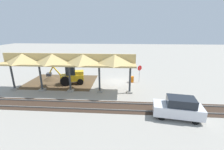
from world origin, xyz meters
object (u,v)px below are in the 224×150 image
at_px(backhoe, 71,76).
at_px(distant_parked_car, 178,108).
at_px(stop_sign, 140,70).
at_px(traffic_barrel, 132,79).

xyz_separation_m(backhoe, distant_parked_car, (-12.38, 7.89, -0.29)).
xyz_separation_m(stop_sign, traffic_barrel, (1.07, 0.07, -1.42)).
height_order(backhoe, distant_parked_car, backhoe).
distance_m(backhoe, distant_parked_car, 14.68).
relative_size(stop_sign, backhoe, 0.50).
distance_m(stop_sign, traffic_barrel, 1.78).
xyz_separation_m(distant_parked_car, traffic_barrel, (3.56, -9.24, -0.53)).
bearing_deg(backhoe, traffic_barrel, -171.30).
height_order(backhoe, traffic_barrel, backhoe).
height_order(distant_parked_car, traffic_barrel, distant_parked_car).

